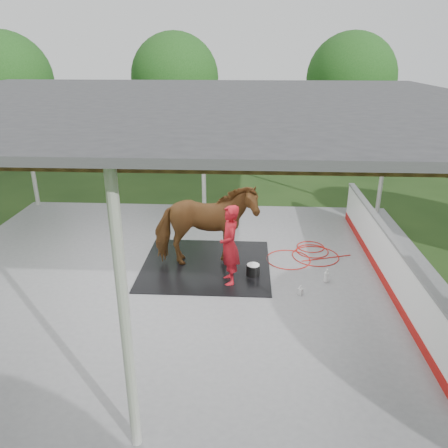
# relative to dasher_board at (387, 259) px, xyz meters

# --- Properties ---
(ground) EXTENTS (100.00, 100.00, 0.00)m
(ground) POSITION_rel_dasher_board_xyz_m (-4.60, 0.00, -0.59)
(ground) COLOR #1E3814
(concrete_slab) EXTENTS (12.00, 10.00, 0.05)m
(concrete_slab) POSITION_rel_dasher_board_xyz_m (-4.60, 0.00, -0.57)
(concrete_slab) COLOR slate
(concrete_slab) RESTS_ON ground
(pavilion_structure) EXTENTS (12.60, 10.60, 4.05)m
(pavilion_structure) POSITION_rel_dasher_board_xyz_m (-4.60, -0.00, 3.37)
(pavilion_structure) COLOR beige
(pavilion_structure) RESTS_ON ground
(dasher_board) EXTENTS (0.16, 8.00, 1.15)m
(dasher_board) POSITION_rel_dasher_board_xyz_m (0.00, 0.00, 0.00)
(dasher_board) COLOR #A5110D
(dasher_board) RESTS_ON concrete_slab
(tree_belt) EXTENTS (28.00, 28.00, 5.80)m
(tree_belt) POSITION_rel_dasher_board_xyz_m (-4.30, 0.90, 3.20)
(tree_belt) COLOR #382314
(tree_belt) RESTS_ON ground
(rubber_mat) EXTENTS (3.09, 2.90, 0.02)m
(rubber_mat) POSITION_rel_dasher_board_xyz_m (-4.15, 0.54, -0.53)
(rubber_mat) COLOR black
(rubber_mat) RESTS_ON concrete_slab
(horse) EXTENTS (2.57, 1.46, 2.05)m
(horse) POSITION_rel_dasher_board_xyz_m (-4.15, 0.54, 0.51)
(horse) COLOR brown
(horse) RESTS_ON rubber_mat
(handler) EXTENTS (0.58, 0.75, 1.84)m
(handler) POSITION_rel_dasher_board_xyz_m (-3.54, -0.26, 0.38)
(handler) COLOR #B1121D
(handler) RESTS_ON concrete_slab
(wash_bucket) EXTENTS (0.31, 0.31, 0.29)m
(wash_bucket) POSITION_rel_dasher_board_xyz_m (-3.00, 0.07, -0.39)
(wash_bucket) COLOR black
(wash_bucket) RESTS_ON concrete_slab
(soap_bottle_a) EXTENTS (0.15, 0.15, 0.32)m
(soap_bottle_a) POSITION_rel_dasher_board_xyz_m (-1.33, -0.13, -0.38)
(soap_bottle_a) COLOR silver
(soap_bottle_a) RESTS_ON concrete_slab
(soap_bottle_b) EXTENTS (0.14, 0.14, 0.21)m
(soap_bottle_b) POSITION_rel_dasher_board_xyz_m (-1.98, -0.71, -0.44)
(soap_bottle_b) COLOR #338CD8
(soap_bottle_b) RESTS_ON concrete_slab
(hose_coil) EXTENTS (2.18, 1.72, 0.02)m
(hose_coil) POSITION_rel_dasher_board_xyz_m (-1.63, 1.24, -0.53)
(hose_coil) COLOR #B1130C
(hose_coil) RESTS_ON concrete_slab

